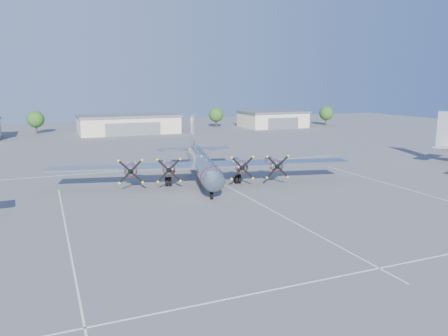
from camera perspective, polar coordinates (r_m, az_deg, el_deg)
name	(u,v)px	position (r m, az deg, el deg)	size (l,w,h in m)	color
ground	(253,200)	(54.17, 3.85, -4.23)	(260.00, 260.00, 0.00)	#505053
parking_lines	(260,204)	(52.66, 4.70, -4.68)	(60.00, 50.08, 0.01)	silver
hangar_center	(129,124)	(131.33, -12.36, 5.65)	(28.60, 14.60, 5.40)	beige
hangar_east	(273,119)	(147.66, 6.38, 6.38)	(20.60, 14.60, 5.40)	beige
tree_west	(36,119)	(137.11, -23.39, 5.85)	(4.80, 4.80, 6.64)	#382619
tree_east	(216,115)	(145.30, -1.05, 6.97)	(4.80, 4.80, 6.64)	#382619
tree_far_east	(326,113)	(156.61, 13.21, 6.97)	(4.80, 4.80, 6.64)	#382619
main_bomber_b29	(202,182)	(64.10, -2.91, -1.84)	(42.33, 28.96, 9.36)	silver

